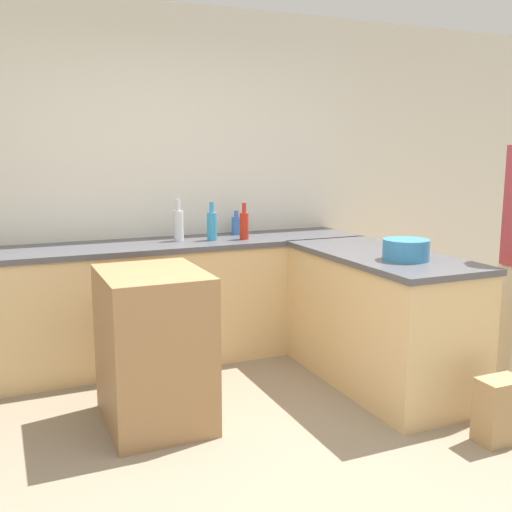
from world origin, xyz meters
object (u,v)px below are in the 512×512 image
object	(u,v)px
island_table	(154,348)
paper_bag	(499,410)
dish_soap_bottle	(212,225)
vinegar_bottle_clear	(179,224)
hot_sauce_bottle	(244,225)
water_bottle_blue	(236,225)
mixing_bowl	(406,250)

from	to	relation	value
island_table	paper_bag	world-z (taller)	island_table
island_table	dish_soap_bottle	world-z (taller)	dish_soap_bottle
vinegar_bottle_clear	paper_bag	distance (m)	2.54
hot_sauce_bottle	water_bottle_blue	size ratio (longest dim) A/B	1.46
water_bottle_blue	paper_bag	size ratio (longest dim) A/B	0.53
island_table	vinegar_bottle_clear	distance (m)	1.30
paper_bag	vinegar_bottle_clear	bearing A→B (deg)	120.12
hot_sauce_bottle	water_bottle_blue	xyz separation A→B (m)	(0.05, 0.28, -0.04)
mixing_bowl	paper_bag	bearing A→B (deg)	-80.72
dish_soap_bottle	paper_bag	distance (m)	2.37
hot_sauce_bottle	paper_bag	distance (m)	2.23
hot_sauce_bottle	vinegar_bottle_clear	bearing A→B (deg)	165.54
dish_soap_bottle	water_bottle_blue	bearing A→B (deg)	37.40
water_bottle_blue	vinegar_bottle_clear	xyz separation A→B (m)	(-0.53, -0.15, 0.05)
water_bottle_blue	mixing_bowl	bearing A→B (deg)	-69.83
hot_sauce_bottle	dish_soap_bottle	size ratio (longest dim) A/B	0.96
mixing_bowl	vinegar_bottle_clear	world-z (taller)	vinegar_bottle_clear
island_table	vinegar_bottle_clear	world-z (taller)	vinegar_bottle_clear
dish_soap_bottle	hot_sauce_bottle	bearing A→B (deg)	-13.07
mixing_bowl	vinegar_bottle_clear	bearing A→B (deg)	128.81
mixing_bowl	dish_soap_bottle	xyz separation A→B (m)	(-0.84, 1.28, 0.05)
island_table	hot_sauce_bottle	distance (m)	1.46
water_bottle_blue	hot_sauce_bottle	bearing A→B (deg)	-99.34
mixing_bowl	hot_sauce_bottle	size ratio (longest dim) A/B	1.03
vinegar_bottle_clear	paper_bag	world-z (taller)	vinegar_bottle_clear
island_table	paper_bag	bearing A→B (deg)	-30.99
island_table	paper_bag	size ratio (longest dim) A/B	2.51
mixing_bowl	hot_sauce_bottle	distance (m)	1.36
dish_soap_bottle	island_table	bearing A→B (deg)	-125.79
water_bottle_blue	paper_bag	distance (m)	2.45
island_table	water_bottle_blue	xyz separation A→B (m)	(1.01, 1.21, 0.53)
water_bottle_blue	dish_soap_bottle	xyz separation A→B (m)	(-0.29, -0.22, 0.04)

